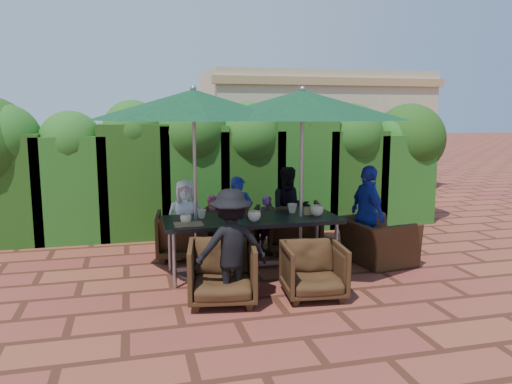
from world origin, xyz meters
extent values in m
plane|color=brown|center=(0.00, 0.00, 0.00)|extent=(80.00, 80.00, 0.00)
cube|color=black|center=(-0.03, -0.19, 0.72)|extent=(2.31, 0.90, 0.05)
cube|color=gray|center=(-0.03, -0.19, 0.12)|extent=(2.11, 0.05, 0.05)
cylinder|color=gray|center=(-1.08, -0.54, 0.35)|extent=(0.05, 0.05, 0.70)
cylinder|color=gray|center=(-1.08, 0.16, 0.35)|extent=(0.05, 0.05, 0.70)
cylinder|color=gray|center=(1.02, -0.54, 0.35)|extent=(0.05, 0.05, 0.70)
cylinder|color=gray|center=(1.02, 0.16, 0.35)|extent=(0.05, 0.05, 0.70)
cylinder|color=gray|center=(-0.76, -0.11, 0.01)|extent=(0.44, 0.44, 0.03)
cylinder|color=gray|center=(-0.76, -0.11, 1.20)|extent=(0.04, 0.04, 2.40)
cone|color=#0B321A|center=(-0.76, -0.11, 2.22)|extent=(2.59, 2.59, 0.38)
sphere|color=gray|center=(-0.76, -0.11, 2.42)|extent=(0.08, 0.08, 0.08)
cylinder|color=gray|center=(0.63, -0.25, 0.01)|extent=(0.44, 0.44, 0.03)
cylinder|color=gray|center=(0.63, -0.25, 1.20)|extent=(0.04, 0.04, 2.40)
cone|color=#0B321A|center=(0.63, -0.25, 2.22)|extent=(2.80, 2.80, 0.38)
sphere|color=gray|center=(0.63, -0.25, 2.42)|extent=(0.08, 0.08, 0.08)
imported|color=black|center=(-0.86, 0.76, 0.38)|extent=(0.81, 0.77, 0.76)
imported|color=black|center=(-0.14, 0.72, 0.41)|extent=(1.00, 0.98, 0.81)
imported|color=black|center=(0.86, 0.71, 0.42)|extent=(0.96, 0.92, 0.83)
imported|color=black|center=(-0.61, -1.12, 0.38)|extent=(0.85, 0.81, 0.77)
imported|color=black|center=(0.45, -1.22, 0.35)|extent=(0.74, 0.70, 0.70)
imported|color=black|center=(1.80, -0.17, 0.42)|extent=(0.75, 1.04, 0.84)
imported|color=white|center=(-0.81, 0.78, 0.58)|extent=(0.57, 0.35, 1.15)
imported|color=#1D2DA0|center=(-0.02, 0.68, 0.59)|extent=(0.46, 0.39, 1.19)
imported|color=black|center=(0.80, 0.77, 0.65)|extent=(0.66, 0.45, 1.30)
imported|color=black|center=(-0.51, -1.19, 0.65)|extent=(0.86, 0.45, 1.30)
imported|color=#1D2DA0|center=(1.67, -0.14, 0.70)|extent=(0.45, 0.84, 1.40)
imported|color=#D24A7A|center=(-0.37, 0.90, 0.45)|extent=(0.34, 0.28, 0.89)
imported|color=#A150AF|center=(0.48, 0.87, 0.43)|extent=(0.32, 0.26, 0.85)
imported|color=#227F2D|center=(1.28, 4.29, 0.94)|extent=(1.85, 1.37, 1.89)
imported|color=#D24A7A|center=(2.40, 4.33, 0.90)|extent=(0.96, 0.69, 1.81)
imported|color=#94959C|center=(3.29, 4.39, 0.92)|extent=(1.26, 1.12, 1.83)
imported|color=beige|center=(-0.91, -0.29, 0.81)|extent=(0.14, 0.14, 0.11)
imported|color=beige|center=(-0.68, -0.04, 0.81)|extent=(0.12, 0.12, 0.12)
imported|color=beige|center=(-0.05, -0.39, 0.82)|extent=(0.17, 0.17, 0.13)
imported|color=beige|center=(0.59, 0.00, 0.82)|extent=(0.14, 0.14, 0.13)
imported|color=beige|center=(0.85, -0.26, 0.82)|extent=(0.18, 0.18, 0.14)
cylinder|color=#B20C0A|center=(-0.21, -0.11, 0.83)|extent=(0.04, 0.04, 0.17)
cylinder|color=#4C230C|center=(-0.06, -0.07, 0.83)|extent=(0.04, 0.04, 0.17)
cube|color=#956A48|center=(-0.89, -0.40, 0.76)|extent=(0.35, 0.25, 0.02)
cube|color=tan|center=(-0.26, -0.15, 0.80)|extent=(0.12, 0.06, 0.10)
cube|color=tan|center=(0.76, -0.17, 0.80)|extent=(0.12, 0.06, 0.10)
cube|color=#1B390F|center=(-3.50, 2.30, 0.90)|extent=(1.15, 0.95, 1.79)
sphere|color=#1B390F|center=(-3.50, 2.30, 1.69)|extent=(1.16, 1.16, 1.16)
cube|color=#1B390F|center=(-2.50, 2.30, 0.87)|extent=(1.15, 0.95, 1.74)
sphere|color=#1B390F|center=(-2.50, 2.30, 1.64)|extent=(1.02, 1.02, 1.02)
cube|color=#1B390F|center=(-1.50, 2.30, 0.97)|extent=(1.15, 0.95, 1.93)
sphere|color=#1B390F|center=(-1.50, 2.30, 1.83)|extent=(1.00, 1.00, 1.00)
cube|color=#1B390F|center=(-0.50, 2.30, 0.95)|extent=(1.15, 0.95, 1.90)
sphere|color=#1B390F|center=(-0.50, 2.30, 1.80)|extent=(1.30, 1.30, 1.30)
cube|color=#1B390F|center=(0.50, 2.30, 0.90)|extent=(1.15, 0.95, 1.80)
sphere|color=#1B390F|center=(0.50, 2.30, 1.70)|extent=(1.24, 1.24, 1.24)
cube|color=#1B390F|center=(1.50, 2.30, 1.02)|extent=(1.15, 0.95, 2.05)
sphere|color=#1B390F|center=(1.50, 2.30, 1.95)|extent=(0.97, 0.97, 0.97)
cube|color=#1B390F|center=(2.50, 2.30, 0.89)|extent=(1.15, 0.95, 1.79)
sphere|color=#1B390F|center=(2.50, 2.30, 1.69)|extent=(1.22, 1.22, 1.22)
cube|color=#1B390F|center=(3.50, 2.30, 0.85)|extent=(1.15, 0.95, 1.70)
sphere|color=#1B390F|center=(3.50, 2.30, 1.60)|extent=(0.92, 0.92, 0.92)
sphere|color=#1B390F|center=(3.80, 2.40, 1.60)|extent=(1.40, 1.40, 1.40)
cube|color=#C6B893|center=(3.50, 7.00, 1.60)|extent=(6.00, 3.00, 3.20)
cube|color=tan|center=(3.50, 5.55, 2.90)|extent=(6.20, 0.25, 0.20)
camera|label=1|loc=(-1.56, -6.44, 2.12)|focal=35.00mm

